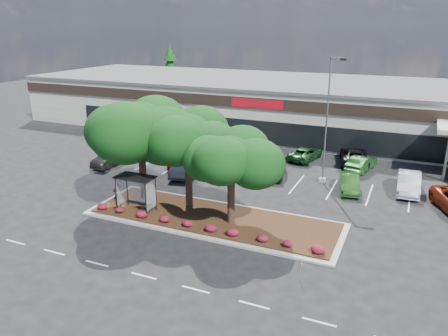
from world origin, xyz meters
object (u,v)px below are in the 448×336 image
at_px(survey_stake, 301,270).
at_px(car_0, 111,158).
at_px(car_1, 180,158).
at_px(light_pole, 327,129).

height_order(survey_stake, car_0, car_0).
bearing_deg(survey_stake, car_1, 136.54).
relative_size(car_0, car_1, 1.00).
xyz_separation_m(light_pole, car_0, (-19.91, -3.47, -4.00)).
height_order(light_pole, survey_stake, light_pole).
xyz_separation_m(light_pole, survey_stake, (2.04, -15.86, -4.07)).
distance_m(survey_stake, car_1, 21.64).
bearing_deg(car_0, car_1, 21.21).
height_order(light_pole, car_1, light_pole).
relative_size(light_pole, car_0, 2.34).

